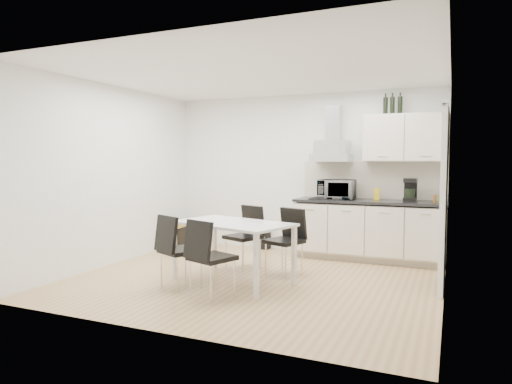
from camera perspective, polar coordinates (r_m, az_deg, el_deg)
ground at (r=5.95m, az=-0.22°, el=-10.82°), size 4.50×4.50×0.00m
wall_back at (r=7.63m, az=5.79°, el=2.31°), size 4.50×0.10×2.60m
wall_front at (r=4.01m, az=-11.74°, el=0.74°), size 4.50×0.10×2.60m
wall_left at (r=6.97m, az=-17.45°, el=1.99°), size 0.10×4.00×2.60m
wall_right at (r=5.28m, az=22.78°, el=1.28°), size 0.10×4.00×2.60m
ceiling at (r=5.85m, az=-0.23°, el=14.61°), size 4.50×4.50×0.00m
doorway at (r=5.84m, az=22.38°, el=-0.93°), size 0.08×1.04×2.10m
kitchenette at (r=7.13m, az=14.26°, el=-1.69°), size 2.22×0.64×2.52m
dining_table at (r=5.71m, az=-2.93°, el=-4.55°), size 1.63×1.20×0.75m
chair_far_left at (r=6.40m, az=-1.63°, el=-5.73°), size 0.59×0.62×0.88m
chair_far_right at (r=6.07m, az=3.51°, el=-6.28°), size 0.58×0.62×0.88m
chair_near_left at (r=5.53m, az=-9.36°, el=-7.33°), size 0.61×0.64×0.88m
chair_near_right at (r=5.09m, az=-5.50°, el=-8.29°), size 0.58×0.62×0.88m
guitar_amp at (r=8.17m, az=-9.74°, el=-5.16°), size 0.30×0.57×0.46m
floor_speaker at (r=7.87m, az=0.98°, el=-5.91°), size 0.21×0.19×0.33m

